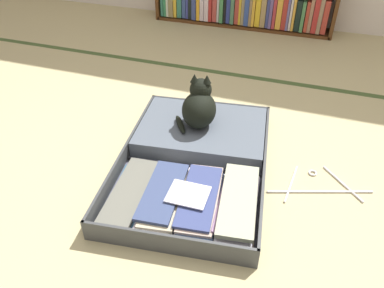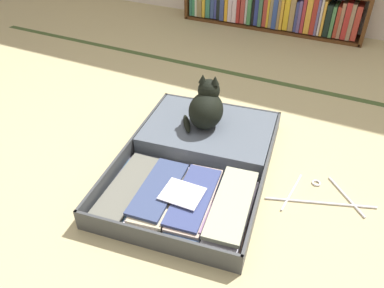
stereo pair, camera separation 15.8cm
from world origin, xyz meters
name	(u,v)px [view 1 (the left image)]	position (x,y,z in m)	size (l,w,h in m)	color
ground_plane	(189,208)	(0.00, 0.00, 0.00)	(10.00, 10.00, 0.00)	tan
tatami_border	(251,77)	(0.00, 1.29, 0.00)	(4.80, 0.05, 0.00)	#3E5329
open_suitcase	(198,156)	(-0.06, 0.29, 0.04)	(0.80, 1.06, 0.10)	#3C3E41
black_cat	(199,107)	(-0.12, 0.49, 0.20)	(0.24, 0.25, 0.26)	black
clothes_hanger	(317,185)	(0.51, 0.32, 0.01)	(0.45, 0.31, 0.01)	silver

